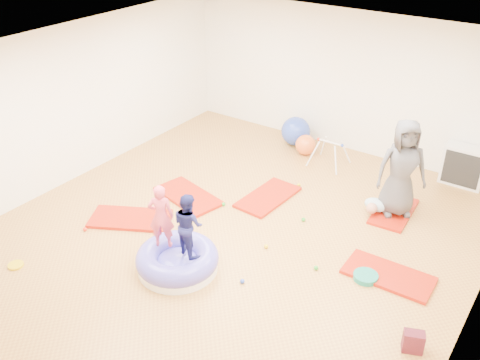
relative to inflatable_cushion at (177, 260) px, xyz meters
The scene contains 19 objects.
room 1.63m from the inflatable_cushion, 80.49° to the left, with size 7.01×8.01×2.81m.
gym_mat_front_left 1.55m from the inflatable_cushion, 160.56° to the left, with size 1.28×0.64×0.05m, color #BE1104.
gym_mat_mid_left 1.98m from the inflatable_cushion, 125.07° to the left, with size 1.26×0.63×0.05m, color #BE1104.
gym_mat_center_back 2.38m from the inflatable_cushion, 89.16° to the left, with size 1.23×0.62×0.05m, color #BE1104.
gym_mat_right 2.98m from the inflatable_cushion, 31.06° to the left, with size 1.22×0.61×0.05m, color #BE1104.
gym_mat_rear_right 3.77m from the inflatable_cushion, 57.68° to the left, with size 1.13×0.56×0.05m, color #BE1104.
inflatable_cushion is the anchor object (origin of this frame).
child_pink 0.74m from the inflatable_cushion, behind, with size 0.36×0.24×0.98m, color #ED4A5D.
child_navy 0.69m from the inflatable_cushion, 34.65° to the left, with size 0.46×0.36×0.94m, color navy.
adult_caregiver 3.82m from the inflatable_cushion, 57.10° to the left, with size 0.80×0.52×1.64m, color #454448.
infant 3.44m from the inflatable_cushion, 59.27° to the left, with size 0.39×0.39×0.23m.
ball_pit_balls 0.97m from the inflatable_cushion, 81.55° to the left, with size 3.53×3.52×0.07m.
exercise_ball_blue 4.61m from the inflatable_cushion, 98.22° to the left, with size 0.60×0.60×0.60m, color #2A45B7.
exercise_ball_orange 4.29m from the inflatable_cushion, 93.55° to the left, with size 0.41×0.41×0.41m, color orange.
infant_play_gym 4.11m from the inflatable_cushion, 85.13° to the left, with size 0.67×0.64×0.51m.
cube_shelf 5.50m from the inflatable_cushion, 61.04° to the left, with size 0.74×0.36×0.74m.
balance_disc 2.65m from the inflatable_cushion, 29.64° to the left, with size 0.35×0.35×0.08m, color #157867.
backpack 3.30m from the inflatable_cushion, ahead, with size 0.24×0.15×0.28m, color maroon.
yellow_toy 2.35m from the inflatable_cushion, 146.71° to the right, with size 0.22×0.22×0.03m, color #DFBB08.
Camera 1 is at (4.00, -5.49, 4.86)m, focal length 40.00 mm.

